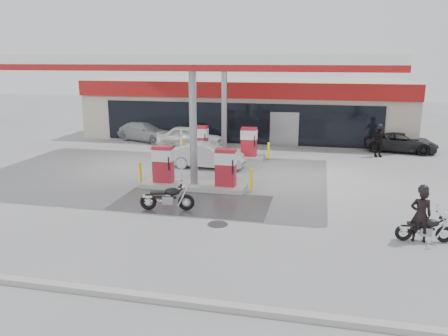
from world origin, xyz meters
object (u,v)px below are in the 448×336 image
object	(u,v)px
main_motorcycle	(425,229)
biker_main	(421,215)
pump_island_near	(194,172)
pump_island_far	(224,145)
attendant	(249,142)
parked_motorcycle	(168,198)
parked_car_right	(401,142)
sedan_white	(190,137)
hatchback_silver	(207,156)
parked_car_left	(146,131)
biker_walking	(378,141)

from	to	relation	value
main_motorcycle	biker_main	xyz separation A→B (m)	(-0.19, -0.02, 0.46)
pump_island_near	main_motorcycle	distance (m)	9.41
pump_island_far	attendant	world-z (taller)	pump_island_far
main_motorcycle	biker_main	world-z (taller)	biker_main
parked_motorcycle	parked_car_right	world-z (taller)	parked_car_right
main_motorcycle	sedan_white	distance (m)	16.54
hatchback_silver	attendant	bearing A→B (deg)	-22.87
pump_island_far	parked_car_right	distance (m)	10.77
parked_car_right	main_motorcycle	bearing A→B (deg)	-178.69
parked_car_left	parked_motorcycle	bearing A→B (deg)	-134.73
biker_main	biker_walking	xyz separation A→B (m)	(0.14, 12.22, 0.03)
sedan_white	hatchback_silver	xyz separation A→B (m)	(2.29, -4.60, -0.07)
pump_island_far	hatchback_silver	bearing A→B (deg)	-98.86
pump_island_far	parked_car_right	world-z (taller)	pump_island_far
pump_island_far	parked_motorcycle	distance (m)	8.99
pump_island_near	parked_motorcycle	xyz separation A→B (m)	(-0.12, -2.99, -0.25)
main_motorcycle	parked_motorcycle	bearing A→B (deg)	167.30
attendant	hatchback_silver	world-z (taller)	attendant
parked_motorcycle	main_motorcycle	bearing A→B (deg)	-17.02
parked_car_right	pump_island_far	bearing A→B (deg)	119.14
parked_motorcycle	sedan_white	world-z (taller)	sedan_white
pump_island_near	hatchback_silver	size ratio (longest dim) A/B	1.34
hatchback_silver	main_motorcycle	bearing A→B (deg)	-127.96
main_motorcycle	attendant	xyz separation A→B (m)	(-7.28, 10.99, 0.39)
pump_island_far	main_motorcycle	size ratio (longest dim) A/B	2.98
main_motorcycle	biker_main	bearing A→B (deg)	-179.00
parked_motorcycle	attendant	bearing A→B (deg)	71.84
sedan_white	attendant	xyz separation A→B (m)	(3.90, -1.20, 0.08)
hatchback_silver	biker_walking	size ratio (longest dim) A/B	2.16
main_motorcycle	attendant	world-z (taller)	attendant
sedan_white	parked_motorcycle	bearing A→B (deg)	-169.30
parked_car_right	attendant	bearing A→B (deg)	116.25
main_motorcycle	pump_island_far	bearing A→B (deg)	124.38
parked_motorcycle	biker_walking	size ratio (longest dim) A/B	1.14
pump_island_far	attendant	xyz separation A→B (m)	(1.24, 1.00, 0.07)
pump_island_near	biker_walking	distance (m)	11.80
biker_main	biker_walking	size ratio (longest dim) A/B	0.96
parked_motorcycle	sedan_white	bearing A→B (deg)	92.38
parked_car_right	biker_walking	world-z (taller)	biker_walking
pump_island_far	biker_walking	bearing A→B (deg)	14.55
pump_island_far	main_motorcycle	world-z (taller)	pump_island_far
parked_motorcycle	hatchback_silver	bearing A→B (deg)	81.80
main_motorcycle	parked_car_right	distance (m)	14.07
biker_walking	hatchback_silver	bearing A→B (deg)	-170.78
biker_main	sedan_white	bearing A→B (deg)	-46.88
main_motorcycle	biker_main	distance (m)	0.50
main_motorcycle	hatchback_silver	distance (m)	11.70
parked_motorcycle	biker_walking	world-z (taller)	biker_walking
sedan_white	parked_car_right	bearing A→B (deg)	-83.98
hatchback_silver	biker_main	bearing A→B (deg)	-128.64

